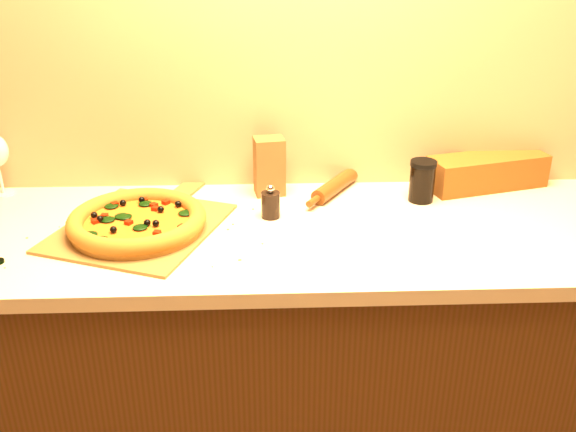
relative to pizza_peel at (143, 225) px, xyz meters
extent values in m
plane|color=#9E8460|center=(0.50, 0.30, 0.45)|extent=(4.00, 0.00, 4.00)
cube|color=#462C0F|center=(0.50, -0.03, -0.47)|extent=(2.80, 0.65, 0.86)
cube|color=#C3B198|center=(0.50, -0.03, -0.02)|extent=(2.84, 0.68, 0.04)
cube|color=brown|center=(-0.01, -0.02, 0.00)|extent=(0.53, 0.55, 0.01)
cube|color=brown|center=(0.10, 0.25, 0.00)|extent=(0.12, 0.19, 0.01)
cylinder|color=#B6782D|center=(-0.01, -0.04, 0.01)|extent=(0.35, 0.35, 0.02)
cylinder|color=orange|center=(-0.01, -0.04, 0.03)|extent=(0.30, 0.30, 0.01)
torus|color=brown|center=(-0.01, -0.04, 0.03)|extent=(0.37, 0.37, 0.05)
ellipsoid|color=black|center=(0.05, 0.00, 0.04)|extent=(0.04, 0.04, 0.01)
sphere|color=black|center=(-0.05, -0.06, 0.04)|extent=(0.02, 0.02, 0.02)
cube|color=maroon|center=(0.02, -0.09, 0.04)|extent=(0.02, 0.02, 0.01)
cylinder|color=black|center=(0.36, 0.05, 0.03)|extent=(0.05, 0.05, 0.08)
sphere|color=silver|center=(0.36, 0.05, 0.08)|extent=(0.02, 0.02, 0.02)
cylinder|color=#53290E|center=(0.56, 0.22, 0.02)|extent=(0.17, 0.23, 0.05)
cylinder|color=#53290E|center=(0.64, 0.35, 0.02)|extent=(0.05, 0.06, 0.02)
cylinder|color=#53290E|center=(0.48, 0.10, 0.02)|extent=(0.05, 0.06, 0.02)
cube|color=brown|center=(1.04, 0.25, 0.05)|extent=(0.40, 0.21, 0.10)
cylinder|color=silver|center=(-0.47, 0.25, 0.00)|extent=(0.07, 0.07, 0.00)
cylinder|color=silver|center=(-0.47, 0.25, 0.04)|extent=(0.01, 0.01, 0.09)
cube|color=brown|center=(0.36, 0.22, 0.09)|extent=(0.10, 0.09, 0.18)
cylinder|color=black|center=(0.81, 0.15, 0.05)|extent=(0.08, 0.08, 0.11)
cylinder|color=black|center=(0.81, 0.15, 0.12)|extent=(0.08, 0.08, 0.01)
camera|label=1|loc=(0.34, -1.62, 0.78)|focal=40.00mm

